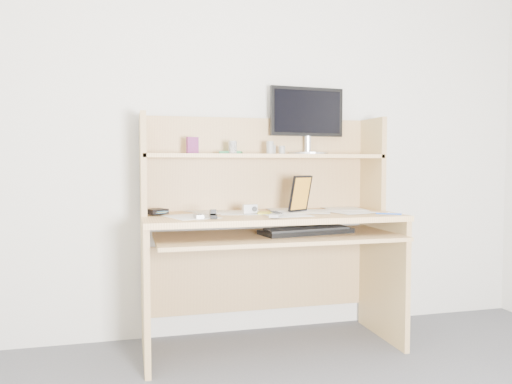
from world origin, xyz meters
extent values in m
cube|color=beige|center=(0.00, 1.80, 1.25)|extent=(3.60, 0.04, 2.50)
cube|color=tan|center=(0.00, 1.48, 0.73)|extent=(1.40, 0.60, 0.03)
cube|color=tan|center=(-0.68, 1.48, 0.36)|extent=(0.03, 0.56, 0.72)
cube|color=tan|center=(0.68, 1.48, 0.36)|extent=(0.03, 0.56, 0.72)
cube|color=tan|center=(0.00, 1.77, 0.34)|extent=(1.34, 0.02, 0.41)
cube|color=tan|center=(0.00, 1.36, 0.64)|extent=(1.28, 0.55, 0.02)
cube|color=tan|center=(0.00, 1.77, 1.02)|extent=(1.40, 0.02, 0.55)
cube|color=tan|center=(-0.68, 1.63, 1.02)|extent=(0.03, 0.30, 0.55)
cube|color=tan|center=(0.68, 1.63, 1.02)|extent=(0.03, 0.30, 0.55)
cube|color=tan|center=(0.00, 1.63, 1.07)|extent=(1.38, 0.30, 0.02)
cube|color=white|center=(0.00, 1.48, 0.75)|extent=(1.32, 0.54, 0.01)
cube|color=black|center=(0.16, 1.36, 0.66)|extent=(0.53, 0.27, 0.02)
cube|color=black|center=(0.16, 1.36, 0.68)|extent=(0.49, 0.25, 0.01)
cube|color=gray|center=(-0.03, 1.28, 0.76)|extent=(0.12, 0.17, 0.02)
cube|color=#A3A3A5|center=(-0.42, 1.34, 0.77)|extent=(0.05, 0.08, 0.02)
cube|color=black|center=(-0.35, 1.34, 0.78)|extent=(0.05, 0.13, 0.04)
cube|color=black|center=(-0.62, 1.57, 0.77)|extent=(0.13, 0.13, 0.03)
cube|color=#FFF843|center=(-0.04, 1.47, 0.76)|extent=(0.10, 0.10, 0.01)
cube|color=silver|center=(-0.12, 1.48, 0.78)|extent=(0.08, 0.04, 0.05)
cube|color=black|center=(0.18, 1.50, 0.86)|extent=(0.13, 0.09, 0.21)
cylinder|color=#1846B9|center=(0.58, 1.23, 0.76)|extent=(0.12, 0.08, 0.01)
cube|color=maroon|center=(-0.41, 1.63, 1.13)|extent=(0.07, 0.04, 0.09)
cube|color=#327E41|center=(-0.18, 1.68, 1.09)|extent=(0.16, 0.20, 0.02)
cylinder|color=black|center=(0.10, 1.62, 1.11)|extent=(0.05, 0.05, 0.05)
cylinder|color=silver|center=(-0.19, 1.60, 1.12)|extent=(0.06, 0.06, 0.07)
cylinder|color=black|center=(0.05, 1.63, 1.11)|extent=(0.05, 0.05, 0.05)
cylinder|color=silver|center=(0.03, 1.62, 1.12)|extent=(0.05, 0.05, 0.07)
cylinder|color=silver|center=(0.29, 1.70, 1.09)|extent=(0.24, 0.24, 0.01)
cylinder|color=silver|center=(0.29, 1.71, 1.14)|extent=(0.04, 0.04, 0.10)
cube|color=black|center=(0.29, 1.73, 1.34)|extent=(0.47, 0.07, 0.30)
cube|color=black|center=(0.29, 1.71, 1.34)|extent=(0.43, 0.04, 0.26)
camera|label=1|loc=(-0.76, -1.15, 1.02)|focal=35.00mm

